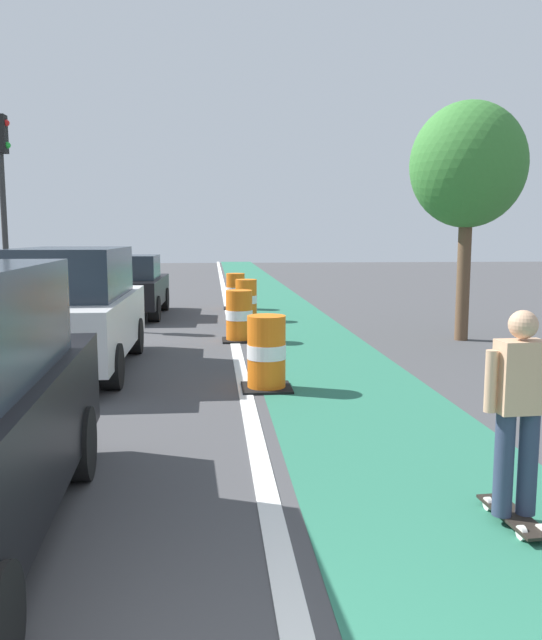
% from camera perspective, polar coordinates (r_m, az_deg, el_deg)
% --- Properties ---
extents(bike_lane_strip, '(2.50, 80.00, 0.01)m').
position_cam_1_polar(bike_lane_strip, '(14.47, 2.56, -1.30)').
color(bike_lane_strip, '#286B51').
rests_on(bike_lane_strip, ground).
extents(lane_divider_stripe, '(0.20, 80.00, 0.01)m').
position_cam_1_polar(lane_divider_stripe, '(14.35, -3.39, -1.38)').
color(lane_divider_stripe, silver).
rests_on(lane_divider_stripe, ground).
extents(skateboarder_on_lane, '(0.57, 0.81, 1.69)m').
position_cam_1_polar(skateboarder_on_lane, '(5.27, 21.32, -7.59)').
color(skateboarder_on_lane, black).
rests_on(skateboarder_on_lane, ground).
extents(parked_suv_second, '(1.94, 4.61, 2.04)m').
position_cam_1_polar(parked_suv_second, '(11.03, -17.32, 0.97)').
color(parked_suv_second, silver).
rests_on(parked_suv_second, ground).
extents(parked_sedan_third, '(1.98, 4.14, 1.70)m').
position_cam_1_polar(parked_sedan_third, '(18.12, -12.62, 2.96)').
color(parked_sedan_third, black).
rests_on(parked_sedan_third, ground).
extents(traffic_barrel_front, '(0.73, 0.73, 1.09)m').
position_cam_1_polar(traffic_barrel_front, '(9.29, -0.41, -3.02)').
color(traffic_barrel_front, orange).
rests_on(traffic_barrel_front, ground).
extents(traffic_barrel_mid, '(0.73, 0.73, 1.09)m').
position_cam_1_polar(traffic_barrel_mid, '(13.53, -2.87, 0.33)').
color(traffic_barrel_mid, orange).
rests_on(traffic_barrel_mid, ground).
extents(traffic_barrel_back, '(0.73, 0.73, 1.09)m').
position_cam_1_polar(traffic_barrel_back, '(16.81, -2.24, 1.76)').
color(traffic_barrel_back, orange).
rests_on(traffic_barrel_back, ground).
extents(traffic_barrel_far, '(0.73, 0.73, 1.09)m').
position_cam_1_polar(traffic_barrel_far, '(19.50, -3.20, 2.56)').
color(traffic_barrel_far, orange).
rests_on(traffic_barrel_far, ground).
extents(traffic_light_corner, '(0.41, 0.32, 5.10)m').
position_cam_1_polar(traffic_light_corner, '(17.01, -22.94, 11.25)').
color(traffic_light_corner, '#2D2D2D').
rests_on(traffic_light_corner, ground).
extents(pedestrian_crossing, '(0.34, 0.20, 1.61)m').
position_cam_1_polar(pedestrian_crossing, '(15.08, -22.29, 1.79)').
color(pedestrian_crossing, '#33333D').
rests_on(pedestrian_crossing, ground).
extents(street_tree_sidewalk, '(2.40, 2.40, 5.00)m').
position_cam_1_polar(street_tree_sidewalk, '(14.24, 17.23, 13.01)').
color(street_tree_sidewalk, brown).
rests_on(street_tree_sidewalk, ground).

